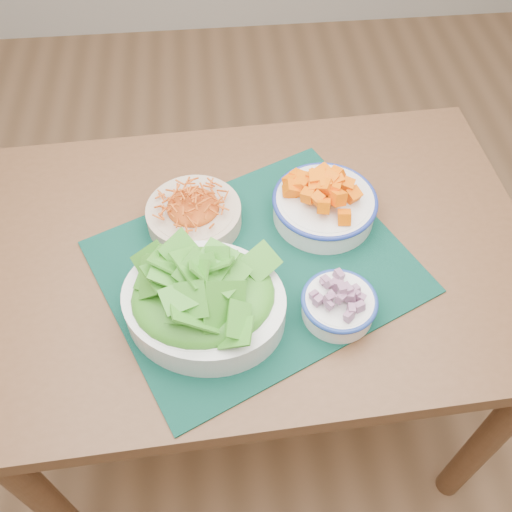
{
  "coord_description": "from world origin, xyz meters",
  "views": [
    {
      "loc": [
        -0.05,
        -0.76,
        1.62
      ],
      "look_at": [
        0.01,
        -0.11,
        0.78
      ],
      "focal_mm": 40.0,
      "sensor_mm": 36.0,
      "label": 1
    }
  ],
  "objects_px": {
    "placemat": "(256,266)",
    "carrot_bowl": "(194,211)",
    "squash_bowl": "(325,200)",
    "onion_bowl": "(339,302)",
    "table": "(256,281)",
    "lettuce_bowl": "(203,296)"
  },
  "relations": [
    {
      "from": "placemat",
      "to": "carrot_bowl",
      "type": "relative_size",
      "value": 2.6
    },
    {
      "from": "placemat",
      "to": "carrot_bowl",
      "type": "xyz_separation_m",
      "value": [
        -0.11,
        0.12,
        0.04
      ]
    },
    {
      "from": "squash_bowl",
      "to": "onion_bowl",
      "type": "xyz_separation_m",
      "value": [
        -0.01,
        -0.23,
        -0.01
      ]
    },
    {
      "from": "table",
      "to": "onion_bowl",
      "type": "relative_size",
      "value": 7.72
    },
    {
      "from": "lettuce_bowl",
      "to": "table",
      "type": "bearing_deg",
      "value": 74.18
    },
    {
      "from": "table",
      "to": "onion_bowl",
      "type": "height_order",
      "value": "onion_bowl"
    },
    {
      "from": "carrot_bowl",
      "to": "squash_bowl",
      "type": "bearing_deg",
      "value": -1.44
    },
    {
      "from": "table",
      "to": "squash_bowl",
      "type": "relative_size",
      "value": 4.68
    },
    {
      "from": "table",
      "to": "lettuce_bowl",
      "type": "relative_size",
      "value": 3.22
    },
    {
      "from": "squash_bowl",
      "to": "carrot_bowl",
      "type": "bearing_deg",
      "value": 178.56
    },
    {
      "from": "placemat",
      "to": "lettuce_bowl",
      "type": "xyz_separation_m",
      "value": [
        -0.1,
        -0.1,
        0.06
      ]
    },
    {
      "from": "onion_bowl",
      "to": "carrot_bowl",
      "type": "bearing_deg",
      "value": 135.9
    },
    {
      "from": "placemat",
      "to": "carrot_bowl",
      "type": "height_order",
      "value": "carrot_bowl"
    },
    {
      "from": "lettuce_bowl",
      "to": "placemat",
      "type": "bearing_deg",
      "value": 64.66
    },
    {
      "from": "lettuce_bowl",
      "to": "onion_bowl",
      "type": "bearing_deg",
      "value": 15.03
    },
    {
      "from": "onion_bowl",
      "to": "placemat",
      "type": "bearing_deg",
      "value": 138.47
    },
    {
      "from": "lettuce_bowl",
      "to": "onion_bowl",
      "type": "xyz_separation_m",
      "value": [
        0.23,
        -0.02,
        -0.03
      ]
    },
    {
      "from": "table",
      "to": "placemat",
      "type": "distance_m",
      "value": 0.12
    },
    {
      "from": "table",
      "to": "lettuce_bowl",
      "type": "bearing_deg",
      "value": -127.74
    },
    {
      "from": "table",
      "to": "squash_bowl",
      "type": "bearing_deg",
      "value": 22.7
    },
    {
      "from": "placemat",
      "to": "onion_bowl",
      "type": "distance_m",
      "value": 0.18
    },
    {
      "from": "carrot_bowl",
      "to": "onion_bowl",
      "type": "distance_m",
      "value": 0.34
    }
  ]
}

